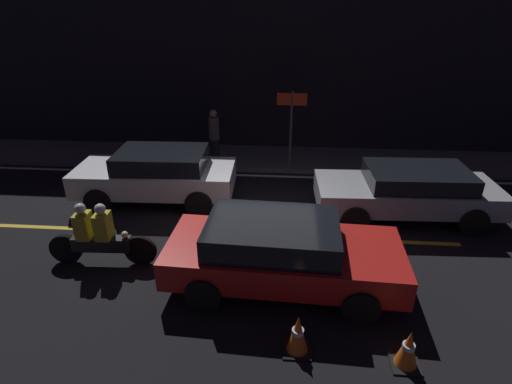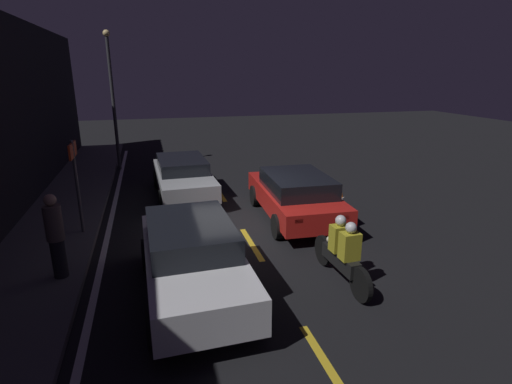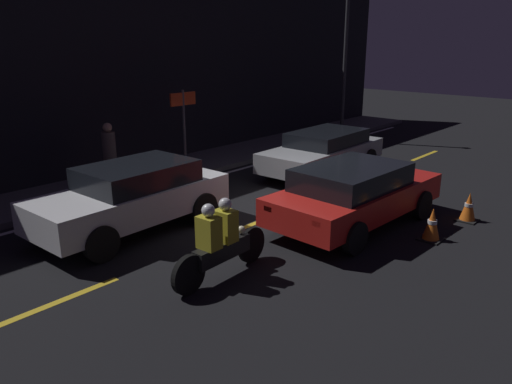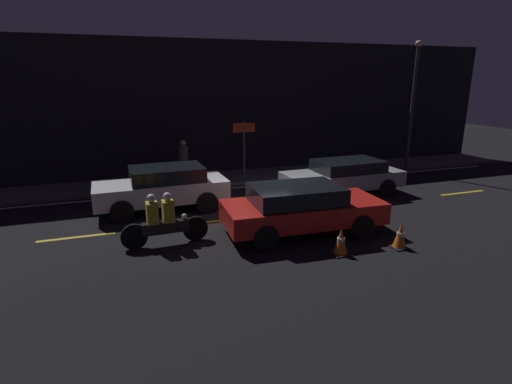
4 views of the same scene
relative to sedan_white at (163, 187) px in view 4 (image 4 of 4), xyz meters
The scene contains 17 objects.
ground_plane 3.47m from the sedan_white, 29.41° to the right, with size 56.00×56.00×0.00m, color black.
raised_curb 4.43m from the sedan_white, 47.56° to the left, with size 28.00×2.19×0.14m.
building_front 5.75m from the sedan_white, 56.60° to the left, with size 28.00×0.30×5.78m.
lane_dash_b 3.14m from the sedan_white, 146.94° to the right, with size 2.00×0.14×0.01m.
lane_dash_c 2.68m from the sedan_white, 40.47° to the right, with size 2.00×0.14×0.01m.
lane_dash_d 6.70m from the sedan_white, 14.45° to the right, with size 2.00×0.14×0.01m.
lane_dash_e 11.10m from the sedan_white, ahead, with size 2.00×0.14×0.01m.
lane_solid_kerb 3.58m from the sedan_white, 32.49° to the left, with size 25.20×0.14×0.01m.
sedan_white is the anchor object (origin of this frame).
taxi_red 4.75m from the sedan_white, 44.55° to the right, with size 4.47×2.10×1.37m.
hatchback_silver 6.52m from the sedan_white, ahead, with size 4.47×1.97×1.30m.
motorcycle 2.99m from the sedan_white, 96.76° to the right, with size 2.24×0.39×1.41m.
traffic_cone_near 6.21m from the sedan_white, 53.34° to the right, with size 0.45×0.45×0.68m.
traffic_cone_mid 7.41m from the sedan_white, 43.84° to the right, with size 0.44×0.44×0.66m.
pedestrian 2.81m from the sedan_white, 66.34° to the left, with size 0.34×0.34×1.75m.
shop_sign 4.46m from the sedan_white, 34.72° to the left, with size 0.90×0.08×2.40m.
street_lamp 11.70m from the sedan_white, ahead, with size 0.28×0.28×5.76m.
Camera 4 is at (-4.18, -11.19, 4.17)m, focal length 28.00 mm.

